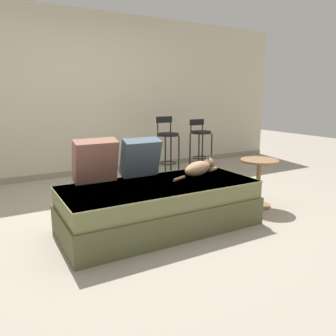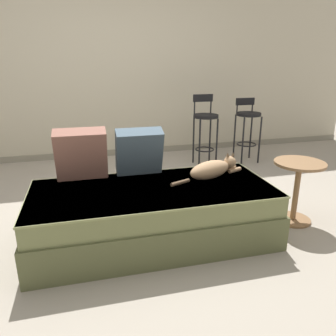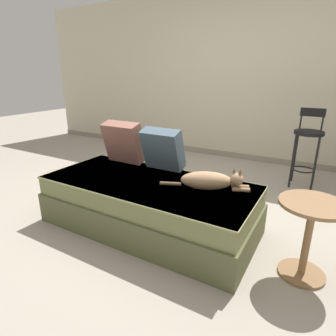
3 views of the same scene
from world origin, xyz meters
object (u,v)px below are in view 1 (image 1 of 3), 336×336
throw_pillow_corner (95,161)px  bar_stool_by_doorway (200,139)px  cat (199,168)px  bar_stool_near_window (168,141)px  side_table (258,176)px  couch (160,205)px  throw_pillow_middle (140,157)px

throw_pillow_corner → bar_stool_by_doorway: same height
throw_pillow_corner → bar_stool_by_doorway: (2.30, 1.46, -0.11)m
cat → bar_stool_by_doorway: (1.23, 1.70, 0.04)m
cat → bar_stool_near_window: bar_stool_near_window is taller
throw_pillow_corner → side_table: size_ratio=0.77×
cat → bar_stool_by_doorway: bearing=54.2°
couch → cat: cat is taller
couch → cat: bearing=10.9°
bar_stool_by_doorway → cat: bearing=-125.8°
throw_pillow_corner → cat: size_ratio=0.61×
throw_pillow_corner → bar_stool_by_doorway: 2.73m
bar_stool_near_window → side_table: bearing=-84.3°
couch → bar_stool_near_window: size_ratio=2.01×
couch → bar_stool_by_doorway: 2.56m
bar_stool_near_window → side_table: 1.85m
side_table → bar_stool_by_doorway: bearing=75.8°
bar_stool_by_doorway → couch: bearing=-134.5°
couch → bar_stool_near_window: bearing=58.0°
bar_stool_by_doorway → side_table: bearing=-104.2°
throw_pillow_middle → cat: (0.59, -0.23, -0.13)m
throw_pillow_middle → cat: throw_pillow_middle is taller
throw_pillow_middle → bar_stool_by_doorway: bar_stool_by_doorway is taller
couch → bar_stool_near_window: (1.13, 1.81, 0.35)m
throw_pillow_middle → bar_stool_near_window: 1.89m
throw_pillow_middle → bar_stool_by_doorway: size_ratio=0.47×
throw_pillow_corner → throw_pillow_middle: size_ratio=1.05×
side_table → throw_pillow_middle: bearing=165.4°
throw_pillow_middle → cat: size_ratio=0.58×
bar_stool_near_window → bar_stool_by_doorway: size_ratio=1.08×
couch → throw_pillow_middle: bearing=97.5°
cat → throw_pillow_corner: bearing=167.4°
couch → throw_pillow_corner: (-0.53, 0.34, 0.44)m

